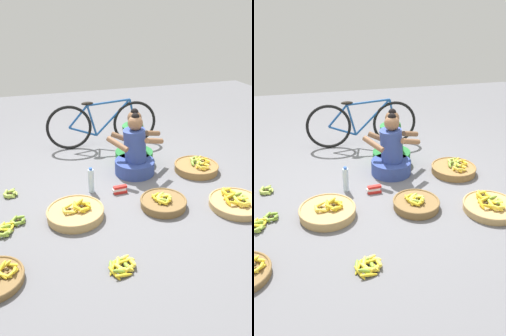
% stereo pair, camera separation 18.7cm
% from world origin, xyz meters
% --- Properties ---
extents(ground_plane, '(10.00, 10.00, 0.00)m').
position_xyz_m(ground_plane, '(0.00, 0.00, 0.00)').
color(ground_plane, slate).
extents(vendor_woman_front, '(0.74, 0.52, 0.82)m').
position_xyz_m(vendor_woman_front, '(0.28, 0.30, 0.26)').
color(vendor_woman_front, '#334793').
rests_on(vendor_woman_front, ground).
extents(vendor_woman_behind, '(0.73, 0.52, 0.79)m').
position_xyz_m(vendor_woman_behind, '(0.36, 0.58, 0.25)').
color(vendor_woman_behind, '#237233').
rests_on(vendor_woman_behind, ground).
extents(bicycle_leaning, '(1.70, 0.15, 0.73)m').
position_xyz_m(bicycle_leaning, '(0.10, 1.32, 0.36)').
color(bicycle_leaning, black).
rests_on(bicycle_leaning, ground).
extents(banana_basket_front_center, '(0.60, 0.60, 0.17)m').
position_xyz_m(banana_basket_front_center, '(-0.64, -0.48, 0.06)').
color(banana_basket_front_center, tan).
rests_on(banana_basket_front_center, ground).
extents(banana_basket_back_left, '(0.51, 0.51, 0.15)m').
position_xyz_m(banana_basket_back_left, '(0.32, -0.56, 0.06)').
color(banana_basket_back_left, brown).
rests_on(banana_basket_back_left, ground).
extents(banana_basket_near_vendor, '(0.60, 0.60, 0.15)m').
position_xyz_m(banana_basket_near_vendor, '(1.08, -0.81, 0.05)').
color(banana_basket_near_vendor, tan).
rests_on(banana_basket_near_vendor, ground).
extents(banana_basket_front_right, '(0.58, 0.58, 0.17)m').
position_xyz_m(banana_basket_front_right, '(1.08, 0.11, 0.06)').
color(banana_basket_front_right, olive).
rests_on(banana_basket_front_right, ground).
extents(loose_bananas_front_left, '(0.34, 0.35, 0.10)m').
position_xyz_m(loose_bananas_front_left, '(-1.32, -0.49, 0.03)').
color(loose_bananas_front_left, '#8CAD38').
rests_on(loose_bananas_front_left, ground).
extents(loose_bananas_near_bicycle, '(0.27, 0.26, 0.09)m').
position_xyz_m(loose_bananas_near_bicycle, '(-0.39, -1.34, 0.03)').
color(loose_bananas_near_bicycle, olive).
rests_on(loose_bananas_near_bicycle, ground).
extents(loose_bananas_back_right, '(0.18, 0.18, 0.08)m').
position_xyz_m(loose_bananas_back_right, '(-1.30, 0.18, 0.03)').
color(loose_bananas_back_right, '#9EB747').
rests_on(loose_bananas_back_right, ground).
extents(water_bottle, '(0.07, 0.07, 0.32)m').
position_xyz_m(water_bottle, '(-0.37, -0.01, 0.15)').
color(water_bottle, silver).
rests_on(water_bottle, ground).
extents(packet_carton_stack, '(0.18, 0.07, 0.09)m').
position_xyz_m(packet_carton_stack, '(-0.06, -0.14, 0.04)').
color(packet_carton_stack, red).
rests_on(packet_carton_stack, ground).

